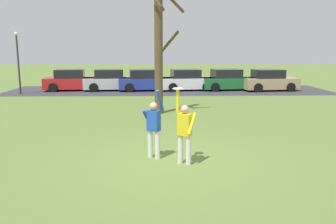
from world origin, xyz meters
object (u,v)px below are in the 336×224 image
person_defender (154,125)px  parked_car_red (72,81)px  parked_car_blue (145,81)px  bare_tree_tall (159,46)px  parked_car_green (228,80)px  parked_car_white (187,81)px  person_catcher (185,129)px  lamppost_by_lot (18,57)px  frisbee_disc (178,89)px  parked_car_tan (269,81)px  parked_car_silver (111,81)px

person_defender → parked_car_red: size_ratio=0.48×
parked_car_blue → bare_tree_tall: bare_tree_tall is taller
parked_car_green → person_defender: bearing=-115.2°
parked_car_red → bare_tree_tall: (6.66, -9.68, 2.56)m
parked_car_white → bare_tree_tall: (-2.12, -9.54, 2.56)m
parked_car_white → parked_car_green: bearing=-5.6°
person_catcher → parked_car_red: size_ratio=0.48×
parked_car_blue → bare_tree_tall: bearing=-90.9°
parked_car_white → lamppost_by_lot: (-11.81, -2.05, 1.86)m
parked_car_white → parked_car_green: same height
frisbee_disc → parked_car_blue: bearing=95.2°
person_defender → lamppost_by_lot: (-9.51, 14.58, 1.60)m
person_catcher → parked_car_green: person_catcher is taller
parked_car_tan → bare_tree_tall: bare_tree_tall is taller
lamppost_by_lot → frisbee_disc: bearing=-55.9°
person_catcher → parked_car_red: (-7.34, 17.32, -0.25)m
parked_car_blue → parked_car_tan: bearing=-8.9°
parked_car_red → parked_car_silver: 2.97m
parked_car_white → lamppost_by_lot: lamppost_by_lot is taller
parked_car_silver → parked_car_tan: 12.02m
parked_car_silver → bare_tree_tall: bearing=-76.3°
parked_car_blue → bare_tree_tall: (1.05, -9.45, 2.56)m
person_defender → frisbee_disc: size_ratio=7.29×
frisbee_disc → lamppost_by_lot: bearing=124.1°
parked_car_silver → parked_car_tan: (12.01, -0.48, 0.00)m
person_catcher → frisbee_disc: size_ratio=7.42×
parked_car_tan → lamppost_by_lot: 18.18m
parked_car_silver → parked_car_blue: (2.64, -0.19, 0.00)m
frisbee_disc → parked_car_tan: 18.48m
person_defender → parked_car_blue: person_defender is taller
parked_car_blue → parked_car_silver: bearing=168.6°
parked_car_silver → parked_car_green: size_ratio=1.00×
parked_car_blue → parked_car_green: 6.31m
parked_car_green → bare_tree_tall: bearing=-125.8°
parked_car_tan → parked_car_silver: bearing=170.5°
parked_car_silver → parked_car_tan: size_ratio=1.00×
person_defender → parked_car_red: person_defender is taller
person_catcher → parked_car_green: bearing=-72.0°
parked_car_tan → bare_tree_tall: (-8.32, -9.17, 2.56)m
person_defender → parked_car_red: bearing=144.0°
parked_car_silver → parked_car_blue: 2.65m
parked_car_white → person_catcher: bearing=-102.0°
parked_car_white → parked_car_red: bearing=171.9°
frisbee_disc → parked_car_red: (-7.15, 17.20, -1.37)m
parked_car_tan → lamppost_by_lot: lamppost_by_lot is taller
parked_car_tan → parked_car_blue: bearing=171.1°
person_defender → parked_car_silver: size_ratio=0.48×
bare_tree_tall → person_catcher: bearing=-84.9°
person_catcher → parked_car_blue: person_catcher is taller
parked_car_red → parked_car_blue: 5.62m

